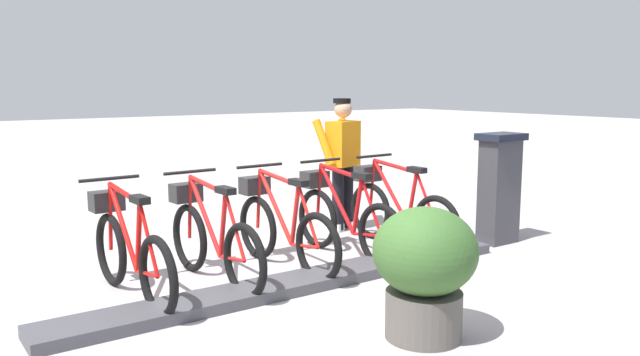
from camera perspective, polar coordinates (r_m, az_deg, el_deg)
ground_plane at (r=5.84m, az=-1.72°, el=-9.85°), size 60.00×60.00×0.00m
dock_rail_base at (r=5.82m, az=-1.72°, el=-9.39°), size 0.44×4.66×0.10m
payment_kiosk at (r=7.57m, az=15.88°, el=-0.73°), size 0.36×0.52×1.28m
bike_docked_0 at (r=7.24m, az=6.96°, el=-2.79°), size 1.72×0.54×1.02m
bike_docked_1 at (r=6.75m, az=2.09°, el=-3.55°), size 1.72×0.54×1.02m
bike_docked_2 at (r=6.33m, az=-3.49°, el=-4.39°), size 1.72×0.54×1.02m
bike_docked_3 at (r=5.97m, az=-9.83°, el=-5.29°), size 1.72×0.54×1.02m
bike_docked_4 at (r=5.69m, az=-16.90°, el=-6.21°), size 1.72×0.54×1.02m
worker_near_rack at (r=7.90m, az=2.03°, el=1.74°), size 0.52×0.69×1.66m
planter_bush at (r=4.65m, az=9.45°, el=-7.83°), size 0.76×0.76×0.97m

